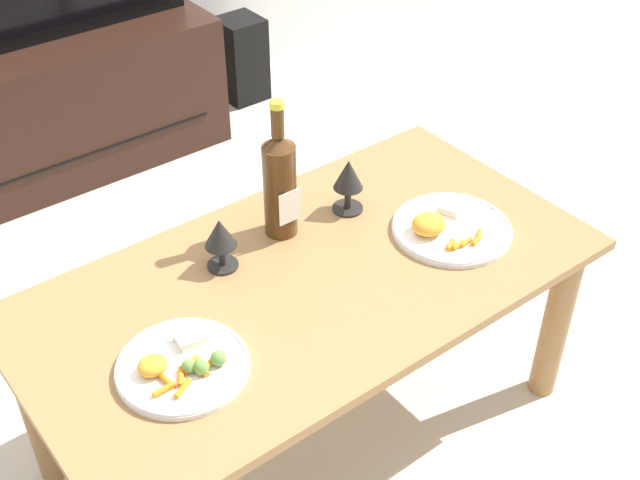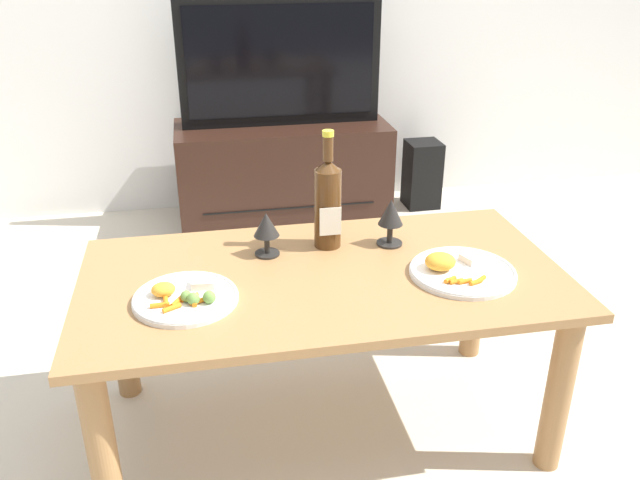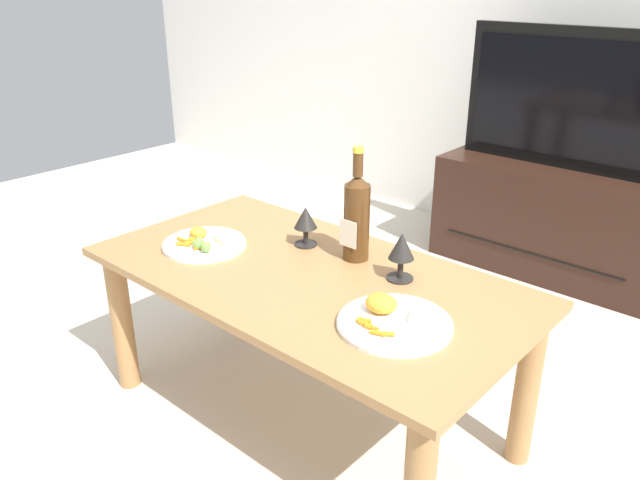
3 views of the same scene
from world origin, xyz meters
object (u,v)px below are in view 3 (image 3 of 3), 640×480
(tv_stand, at_px, (553,219))
(goblet_left, at_px, (306,220))
(goblet_right, at_px, (401,249))
(dinner_plate_left, at_px, (204,243))
(wine_bottle, at_px, (357,215))
(tv_screen, at_px, (571,99))
(dinner_plate_right, at_px, (393,320))
(dining_table, at_px, (307,300))

(tv_stand, height_order, goblet_left, goblet_left)
(goblet_right, distance_m, dinner_plate_left, 0.64)
(goblet_right, bearing_deg, wine_bottle, 171.62)
(tv_screen, xyz_separation_m, dinner_plate_left, (-0.48, -1.66, -0.28))
(goblet_left, xyz_separation_m, dinner_plate_left, (-0.23, -0.22, -0.07))
(tv_screen, xyz_separation_m, goblet_left, (-0.24, -1.44, -0.20))
(dinner_plate_left, relative_size, dinner_plate_right, 0.92)
(goblet_left, xyz_separation_m, dinner_plate_right, (0.49, -0.22, -0.07))
(wine_bottle, xyz_separation_m, dinner_plate_left, (-0.41, -0.25, -0.13))
(goblet_left, bearing_deg, goblet_right, 0.00)
(tv_screen, relative_size, goblet_right, 6.79)
(goblet_left, bearing_deg, tv_stand, 80.41)
(tv_screen, bearing_deg, goblet_left, -99.60)
(dinner_plate_left, distance_m, dinner_plate_right, 0.73)
(tv_screen, relative_size, wine_bottle, 2.76)
(goblet_left, bearing_deg, tv_screen, 80.40)
(tv_screen, height_order, goblet_right, tv_screen)
(goblet_right, distance_m, dinner_plate_right, 0.27)
(dinner_plate_right, bearing_deg, tv_screen, 98.58)
(tv_stand, xyz_separation_m, wine_bottle, (-0.06, -1.41, 0.41))
(wine_bottle, bearing_deg, tv_stand, 87.48)
(tv_stand, bearing_deg, tv_screen, -90.00)
(tv_stand, height_order, wine_bottle, wine_bottle)
(tv_stand, xyz_separation_m, dinner_plate_right, (0.25, -1.66, 0.28))
(wine_bottle, relative_size, dinner_plate_right, 1.21)
(goblet_right, bearing_deg, dinner_plate_right, -58.96)
(goblet_left, bearing_deg, wine_bottle, 8.38)
(tv_stand, distance_m, wine_bottle, 1.47)
(dining_table, xyz_separation_m, goblet_right, (0.23, 0.14, 0.18))
(dining_table, height_order, wine_bottle, wine_bottle)
(tv_stand, xyz_separation_m, goblet_right, (0.12, -1.44, 0.36))
(tv_stand, distance_m, dinner_plate_left, 1.75)
(dining_table, xyz_separation_m, dinner_plate_left, (-0.37, -0.08, 0.10))
(tv_screen, bearing_deg, dinner_plate_left, -105.96)
(wine_bottle, bearing_deg, dinner_plate_right, -38.08)
(tv_stand, bearing_deg, dinner_plate_right, -81.43)
(goblet_left, relative_size, dinner_plate_left, 0.49)
(tv_stand, relative_size, goblet_right, 7.37)
(dining_table, height_order, tv_stand, dining_table)
(tv_screen, distance_m, dinner_plate_right, 1.70)
(wine_bottle, bearing_deg, dining_table, -105.22)
(tv_stand, xyz_separation_m, goblet_left, (-0.24, -1.44, 0.35))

